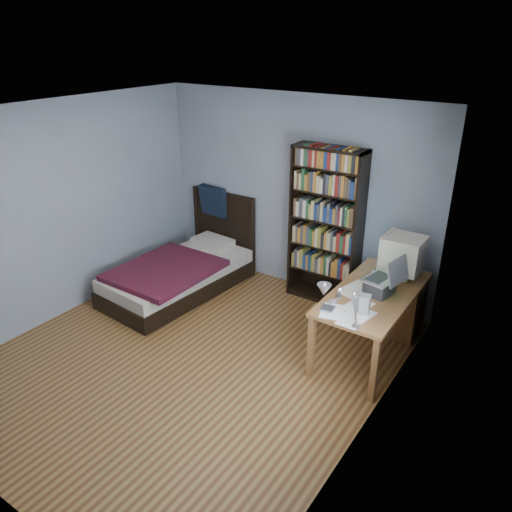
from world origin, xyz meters
name	(u,v)px	position (x,y,z in m)	size (l,w,h in m)	color
room	(186,251)	(0.03, 0.00, 1.25)	(4.20, 4.24, 2.50)	brown
desk	(386,301)	(1.50, 1.59, 0.41)	(0.75, 1.54, 0.73)	brown
crt_monitor	(402,254)	(1.59, 1.65, 0.99)	(0.41, 0.39, 0.47)	beige
laptop	(382,284)	(1.57, 1.15, 0.85)	(0.39, 0.39, 0.42)	#2D2D30
desk_lamp	(330,294)	(1.51, 0.07, 1.21)	(0.23, 0.50, 0.59)	#99999E
keyboard	(361,287)	(1.36, 1.15, 0.75)	(0.20, 0.50, 0.04)	beige
speaker	(365,305)	(1.58, 0.70, 0.83)	(0.10, 0.10, 0.19)	gray
soda_can	(374,277)	(1.41, 1.37, 0.79)	(0.07, 0.07, 0.12)	#073A0C
mouse	(380,278)	(1.46, 1.45, 0.75)	(0.07, 0.12, 0.04)	silver
phone_silver	(338,296)	(1.25, 0.86, 0.74)	(0.05, 0.11, 0.02)	#B6B6BB
phone_grey	(332,302)	(1.25, 0.72, 0.74)	(0.05, 0.09, 0.02)	gray
external_drive	(327,309)	(1.27, 0.57, 0.74)	(0.12, 0.12, 0.02)	gray
bookshelf	(326,227)	(0.55, 1.94, 0.98)	(0.88, 0.30, 1.95)	black
bed	(182,271)	(-1.11, 1.13, 0.26)	(1.15, 2.11, 1.16)	black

